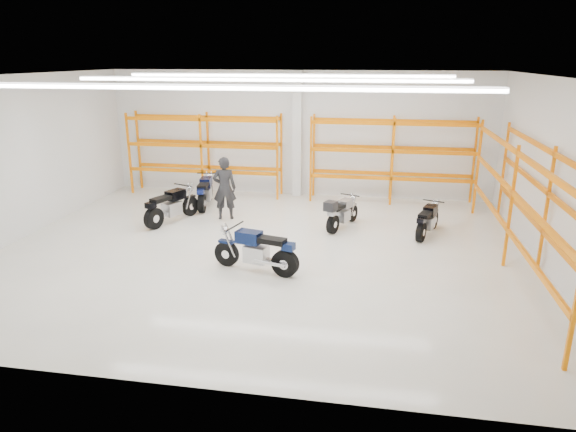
% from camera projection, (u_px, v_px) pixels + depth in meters
% --- Properties ---
extents(ground, '(14.00, 14.00, 0.00)m').
position_uv_depth(ground, '(263.00, 250.00, 13.70)').
color(ground, beige).
rests_on(ground, ground).
extents(room_shell, '(14.02, 12.02, 4.51)m').
position_uv_depth(room_shell, '(262.00, 127.00, 12.75)').
color(room_shell, white).
rests_on(room_shell, ground).
extents(motorcycle_main, '(2.19, 0.92, 1.10)m').
position_uv_depth(motorcycle_main, '(259.00, 252.00, 12.20)').
color(motorcycle_main, black).
rests_on(motorcycle_main, ground).
extents(motorcycle_back_a, '(1.08, 2.12, 1.10)m').
position_uv_depth(motorcycle_back_a, '(170.00, 207.00, 15.82)').
color(motorcycle_back_a, black).
rests_on(motorcycle_back_a, ground).
extents(motorcycle_back_b, '(0.72, 2.17, 1.07)m').
position_uv_depth(motorcycle_back_b, '(205.00, 193.00, 17.52)').
color(motorcycle_back_b, black).
rests_on(motorcycle_back_b, ground).
extents(motorcycle_back_c, '(0.99, 1.89, 1.01)m').
position_uv_depth(motorcycle_back_c, '(341.00, 213.00, 15.28)').
color(motorcycle_back_c, black).
rests_on(motorcycle_back_c, ground).
extents(motorcycle_back_d, '(0.88, 1.81, 0.93)m').
position_uv_depth(motorcycle_back_d, '(427.00, 221.00, 14.71)').
color(motorcycle_back_d, black).
rests_on(motorcycle_back_d, ground).
extents(standing_man, '(0.81, 0.62, 2.00)m').
position_uv_depth(standing_man, '(225.00, 188.00, 16.10)').
color(standing_man, black).
rests_on(standing_man, ground).
extents(structural_column, '(0.32, 0.32, 4.50)m').
position_uv_depth(structural_column, '(297.00, 135.00, 18.50)').
color(structural_column, white).
rests_on(structural_column, ground).
extents(pallet_racking_back_left, '(5.67, 0.87, 3.00)m').
position_uv_depth(pallet_racking_back_left, '(205.00, 146.00, 18.88)').
color(pallet_racking_back_left, '#FD7300').
rests_on(pallet_racking_back_left, ground).
extents(pallet_racking_back_right, '(5.67, 0.87, 3.00)m').
position_uv_depth(pallet_racking_back_right, '(393.00, 152.00, 17.77)').
color(pallet_racking_back_right, '#FD7300').
rests_on(pallet_racking_back_right, ground).
extents(pallet_racking_side, '(0.87, 9.07, 3.00)m').
position_uv_depth(pallet_racking_side, '(530.00, 195.00, 12.10)').
color(pallet_racking_side, '#FD7300').
rests_on(pallet_racking_side, ground).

